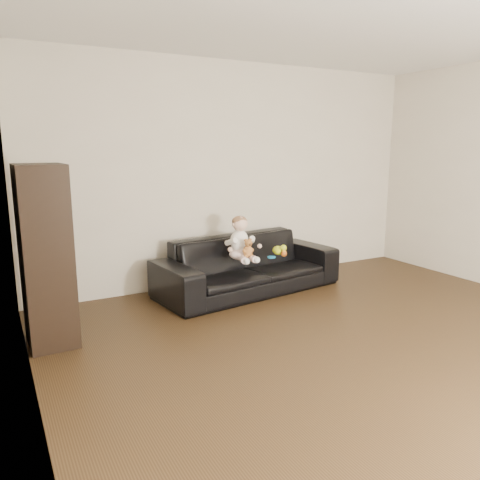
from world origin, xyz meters
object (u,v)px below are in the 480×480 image
sofa (248,264)px  teddy_bear (248,248)px  cabinet (46,256)px  toy_green (278,250)px  toy_blue_disc (272,257)px  baby (241,241)px  toy_rattle (284,254)px

sofa → teddy_bear: size_ratio=10.63×
cabinet → toy_green: bearing=6.6°
cabinet → toy_blue_disc: cabinet is taller
cabinet → sofa: bearing=10.6°
baby → toy_blue_disc: (0.35, -0.08, -0.21)m
toy_green → toy_blue_disc: 0.17m
baby → toy_green: (0.50, 0.01, -0.16)m
toy_green → cabinet: bearing=-171.8°
cabinet → toy_rattle: bearing=4.1°
teddy_bear → toy_green: bearing=23.2°
baby → toy_blue_disc: 0.42m
toy_green → toy_rattle: bearing=-87.1°
toy_green → toy_rattle: 0.11m
cabinet → baby: bearing=8.4°
sofa → toy_rattle: bearing=-40.1°
baby → teddy_bear: bearing=-77.1°
toy_blue_disc → toy_green: bearing=31.0°
cabinet → toy_rattle: 2.54m
sofa → toy_green: (0.33, -0.11, 0.15)m
toy_rattle → sofa: bearing=147.4°
baby → toy_green: baby is taller
baby → toy_rattle: baby is taller
teddy_bear → toy_blue_disc: bearing=16.8°
cabinet → teddy_bear: cabinet is taller
cabinet → teddy_bear: (2.01, 0.21, -0.18)m
baby → cabinet: bearing=-161.0°
sofa → toy_blue_disc: (0.19, -0.19, 0.10)m
teddy_bear → toy_blue_disc: 0.38m
cabinet → toy_green: size_ratio=9.94×
toy_blue_disc → baby: bearing=167.4°
baby → toy_green: 0.52m
baby → toy_rattle: (0.50, -0.10, -0.18)m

